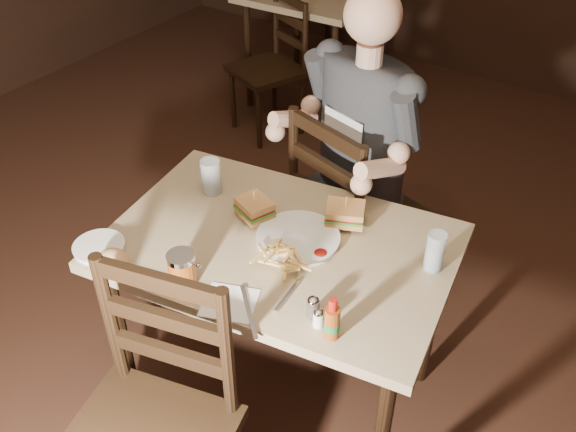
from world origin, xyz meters
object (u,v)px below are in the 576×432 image
Objects in this scene: bg_table at (315,3)px; bg_chair_near at (266,70)px; main_table at (280,263)px; syrup_dispenser at (182,269)px; dinner_plate at (298,239)px; diner at (358,114)px; side_plate at (99,248)px; glass_right at (435,252)px; bg_chair_far at (354,16)px; glass_left at (211,177)px; chair_far at (358,213)px; hot_sauce at (332,318)px.

bg_table is 0.61m from bg_chair_near.
syrup_dispenser is at bearing -113.17° from main_table.
bg_table is 2.52m from dinner_plate.
diner reaches higher than side_plate.
glass_right is 1.07m from side_plate.
bg_chair_far is 6.25× the size of glass_right.
syrup_dispenser reaches higher than bg_chair_far.
glass_left is 0.81× the size of side_plate.
chair_far reaches higher than side_plate.
hot_sauce reaches higher than bg_chair_near.
hot_sauce is (0.72, -0.35, 0.01)m from glass_left.
bg_chair_near is at bearing 153.68° from diner.
bg_chair_near is 2.30m from glass_right.
bg_chair_far is 3.29m from syrup_dispenser.
main_table is at bearing 57.99° from syrup_dispenser.
dinner_plate is 0.65m from side_plate.
chair_far is at bearing 92.62° from main_table.
glass_left is at bearing 77.58° from side_plate.
side_plate is (-0.43, -0.93, -0.20)m from diner.
bg_chair_far is 3.12× the size of dinner_plate.
bg_chair_far is at bearing -44.73° from chair_far.
glass_left reaches higher than bg_chair_far.
bg_chair_far is at bearing 117.97° from hot_sauce.
bg_table is 5.14× the size of side_plate.
main_table is 0.46m from hot_sauce.
chair_far reaches higher than glass_left.
glass_right is at bearing 74.35° from hot_sauce.
bg_chair_near is at bearing 73.08° from bg_chair_far.
side_plate is at bearing -172.82° from hot_sauce.
diner reaches higher than main_table.
dinner_plate is 0.44m from glass_right.
chair_far is at bearing 90.00° from diner.
bg_chair_far is at bearing 114.35° from main_table.
glass_left is at bearing 72.30° from chair_far.
bg_table is 0.99× the size of bg_chair_far.
glass_right is (0.51, -0.40, -0.14)m from diner.
bg_chair_far is 3.22m from side_plate.
chair_far is 1.60m from bg_chair_near.
main_table is 4.52× the size of dinner_plate.
side_plate reaches higher than main_table.
main_table is 1.31× the size of diner.
bg_table is at bearing 142.02° from diner.
main_table and bg_table have the same top height.
chair_far is at bearing 97.20° from dinner_plate.
bg_chair_far is (-1.22, 2.13, -0.07)m from chair_far.
chair_far is (1.22, -1.58, -0.19)m from bg_table.
chair_far is at bearing 102.79° from bg_chair_far.
main_table is at bearing 144.35° from hot_sauce.
glass_left is 0.47m from side_plate.
bg_chair_far is 7.60× the size of syrup_dispenser.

